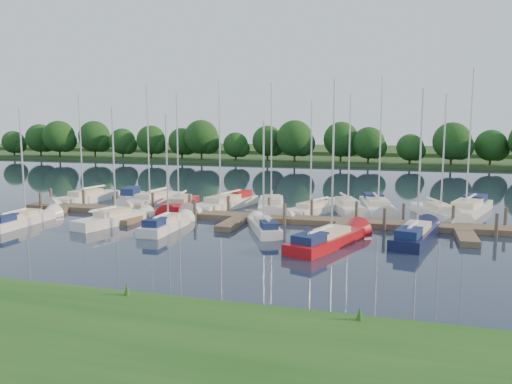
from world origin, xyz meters
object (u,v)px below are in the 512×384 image
(sailboat_n_5, at_px, (271,207))
(sailboat_s_2, at_px, (166,226))
(dock, at_px, (241,218))
(motorboat, at_px, (130,197))
(sailboat_n_0, at_px, (86,199))

(sailboat_n_5, distance_m, sailboat_s_2, 11.12)
(dock, distance_m, sailboat_n_5, 5.24)
(sailboat_s_2, bearing_deg, motorboat, 128.65)
(dock, distance_m, motorboat, 15.11)
(sailboat_n_0, xyz_separation_m, sailboat_s_2, (13.17, -9.37, 0.04))
(dock, xyz_separation_m, motorboat, (-13.58, 6.64, 0.14))
(dock, relative_size, sailboat_n_0, 3.76)
(sailboat_n_0, relative_size, sailboat_s_2, 1.25)
(sailboat_n_0, relative_size, motorboat, 1.93)
(dock, distance_m, sailboat_n_0, 17.82)
(motorboat, height_order, sailboat_n_5, sailboat_n_5)
(sailboat_n_0, distance_m, sailboat_s_2, 16.16)
(dock, bearing_deg, sailboat_n_0, 164.96)
(dock, bearing_deg, sailboat_n_5, 78.05)
(sailboat_s_2, bearing_deg, dock, 48.28)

